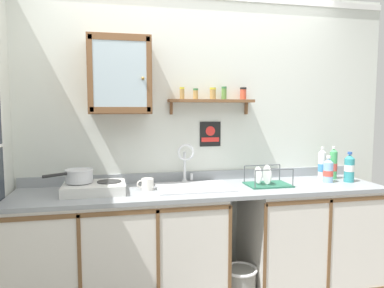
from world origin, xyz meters
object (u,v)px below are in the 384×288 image
(mug, at_px, (147,184))
(bottle_water_blue_1, at_px, (328,171))
(hot_plate_stove, at_px, (94,188))
(dish_rack, at_px, (267,182))
(bottle_opaque_white_3, at_px, (322,165))
(wall_cabinet, at_px, (120,76))
(bottle_soda_green_2, at_px, (333,164))
(warning_sign, at_px, (210,134))
(saucepan, at_px, (79,175))
(bottle_detergent_teal_0, at_px, (349,168))
(sink, at_px, (193,191))

(mug, bearing_deg, bottle_water_blue_1, -0.93)
(hot_plate_stove, bearing_deg, bottle_water_blue_1, -0.46)
(dish_rack, bearing_deg, bottle_opaque_white_3, 12.24)
(bottle_opaque_white_3, xyz_separation_m, wall_cabinet, (-1.70, 0.07, 0.73))
(bottle_water_blue_1, relative_size, wall_cabinet, 0.38)
(dish_rack, height_order, wall_cabinet, wall_cabinet)
(hot_plate_stove, height_order, bottle_water_blue_1, bottle_water_blue_1)
(bottle_soda_green_2, bearing_deg, bottle_water_blue_1, -136.16)
(bottle_water_blue_1, xyz_separation_m, bottle_opaque_white_3, (0.01, 0.11, 0.03))
(bottle_water_blue_1, distance_m, warning_sign, 1.03)
(saucepan, bearing_deg, dish_rack, -1.93)
(bottle_detergent_teal_0, bearing_deg, bottle_soda_green_2, 110.26)
(bottle_water_blue_1, bearing_deg, bottle_detergent_teal_0, -6.68)
(bottle_opaque_white_3, relative_size, dish_rack, 0.84)
(bottle_soda_green_2, xyz_separation_m, wall_cabinet, (-1.81, 0.06, 0.73))
(hot_plate_stove, relative_size, warning_sign, 2.09)
(wall_cabinet, bearing_deg, bottle_detergent_teal_0, -6.17)
(bottle_detergent_teal_0, relative_size, bottle_soda_green_2, 0.88)
(hot_plate_stove, xyz_separation_m, saucepan, (-0.11, 0.02, 0.09))
(warning_sign, bearing_deg, bottle_opaque_white_3, -11.55)
(warning_sign, bearing_deg, bottle_water_blue_1, -18.07)
(hot_plate_stove, xyz_separation_m, bottle_water_blue_1, (1.88, -0.02, 0.06))
(mug, height_order, warning_sign, warning_sign)
(sink, xyz_separation_m, dish_rack, (0.59, -0.05, 0.06))
(sink, xyz_separation_m, mug, (-0.36, -0.02, 0.08))
(bottle_opaque_white_3, distance_m, warning_sign, 1.00)
(wall_cabinet, bearing_deg, mug, -40.29)
(bottle_opaque_white_3, xyz_separation_m, dish_rack, (-0.56, -0.12, -0.10))
(warning_sign, bearing_deg, bottle_detergent_teal_0, -16.29)
(bottle_opaque_white_3, height_order, warning_sign, warning_sign)
(bottle_detergent_teal_0, distance_m, mug, 1.68)
(saucepan, height_order, bottle_opaque_white_3, bottle_opaque_white_3)
(sink, xyz_separation_m, wall_cabinet, (-0.54, 0.14, 0.89))
(bottle_soda_green_2, relative_size, mug, 2.25)
(bottle_soda_green_2, bearing_deg, bottle_opaque_white_3, -174.43)
(wall_cabinet, bearing_deg, bottle_water_blue_1, -6.12)
(mug, height_order, wall_cabinet, wall_cabinet)
(mug, xyz_separation_m, wall_cabinet, (-0.18, 0.16, 0.82))
(dish_rack, relative_size, wall_cabinet, 0.58)
(bottle_water_blue_1, bearing_deg, bottle_soda_green_2, 43.84)
(dish_rack, xyz_separation_m, wall_cabinet, (-1.13, 0.19, 0.83))
(hot_plate_stove, relative_size, saucepan, 1.35)
(sink, height_order, bottle_water_blue_1, sink)
(bottle_opaque_white_3, xyz_separation_m, warning_sign, (-0.95, 0.19, 0.27))
(bottle_soda_green_2, relative_size, warning_sign, 1.36)
(sink, xyz_separation_m, bottle_detergent_teal_0, (1.32, -0.06, 0.15))
(saucepan, bearing_deg, warning_sign, 14.19)
(saucepan, xyz_separation_m, bottle_soda_green_2, (2.12, 0.09, 0.00))
(bottle_opaque_white_3, bearing_deg, bottle_soda_green_2, 5.57)
(mug, bearing_deg, wall_cabinet, 139.71)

